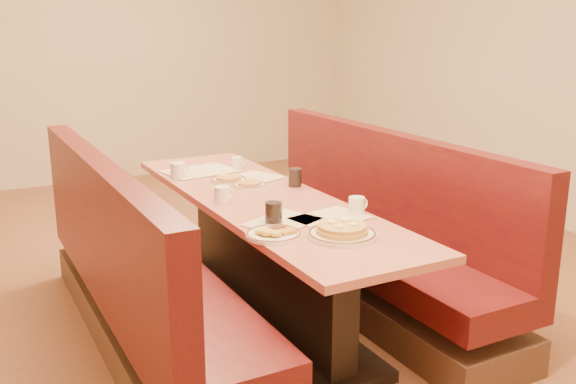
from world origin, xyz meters
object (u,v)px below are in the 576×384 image
diner_table (263,260)px  coffee_mug_a (357,205)px  booth_left (139,285)px  coffee_mug_b (223,194)px  eggs_plate (273,234)px  soda_tumbler_mid (295,177)px  soda_tumbler_near (274,214)px  coffee_mug_d (178,170)px  coffee_mug_c (238,162)px  booth_right (368,242)px  pancake_plate (342,232)px

diner_table → coffee_mug_a: bearing=-61.6°
booth_left → coffee_mug_b: bearing=0.3°
eggs_plate → soda_tumbler_mid: size_ratio=2.37×
coffee_mug_b → soda_tumbler_near: size_ratio=1.04×
coffee_mug_d → coffee_mug_a: bearing=-78.4°
eggs_plate → coffee_mug_c: bearing=72.6°
booth_right → coffee_mug_a: 0.82m
booth_left → soda_tumbler_mid: (1.01, 0.13, 0.44)m
diner_table → eggs_plate: (-0.26, -0.65, 0.39)m
diner_table → pancake_plate: bearing=-88.9°
coffee_mug_d → coffee_mug_c: bearing=-3.0°
booth_right → soda_tumbler_near: booth_right is taller
booth_right → coffee_mug_b: 1.07m
pancake_plate → soda_tumbler_near: soda_tumbler_near is taller
coffee_mug_a → eggs_plate: bearing=-176.1°
pancake_plate → coffee_mug_b: size_ratio=2.70×
pancake_plate → soda_tumbler_mid: size_ratio=2.92×
diner_table → coffee_mug_c: 0.87m
pancake_plate → eggs_plate: pancake_plate is taller
coffee_mug_a → soda_tumbler_near: bearing=166.5°
soda_tumbler_near → soda_tumbler_mid: bearing=53.6°
booth_left → coffee_mug_d: (0.46, 0.66, 0.44)m
coffee_mug_a → booth_right: bearing=40.6°
coffee_mug_c → coffee_mug_a: bearing=-87.1°
booth_left → pancake_plate: booth_left is taller
booth_left → coffee_mug_d: booth_left is taller
booth_right → pancake_plate: 1.15m
pancake_plate → eggs_plate: 0.31m
diner_table → booth_right: size_ratio=1.00×
booth_left → soda_tumbler_near: booth_left is taller
booth_left → coffee_mug_c: size_ratio=24.17×
eggs_plate → coffee_mug_b: 0.65m
diner_table → coffee_mug_d: 0.83m
coffee_mug_a → coffee_mug_c: (-0.11, 1.27, -0.01)m
soda_tumbler_near → pancake_plate: bearing=-58.4°
pancake_plate → soda_tumbler_mid: bearing=74.1°
booth_left → booth_right: same height
coffee_mug_c → coffee_mug_d: 0.45m
eggs_plate → coffee_mug_b: coffee_mug_b is taller
booth_left → coffee_mug_c: bearing=39.3°
coffee_mug_c → soda_tumbler_mid: (0.10, -0.61, 0.01)m
coffee_mug_b → coffee_mug_c: (0.42, 0.74, -0.01)m
coffee_mug_b → coffee_mug_c: coffee_mug_b is taller
booth_right → coffee_mug_d: bearing=146.5°
diner_table → coffee_mug_b: coffee_mug_b is taller
booth_right → pancake_plate: bearing=-131.9°
coffee_mug_b → soda_tumbler_mid: 0.54m
diner_table → booth_left: bearing=180.0°
pancake_plate → coffee_mug_c: (0.16, 1.54, 0.02)m
coffee_mug_c → soda_tumbler_near: soda_tumbler_near is taller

